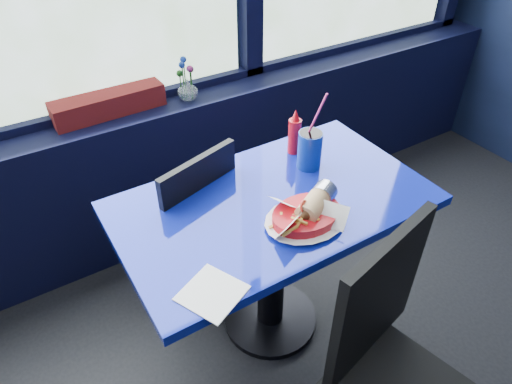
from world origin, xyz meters
The scene contains 10 objects.
window_sill centered at (0.00, 2.87, 0.40)m, with size 5.00×0.26×0.80m, color black.
near_table centered at (0.30, 2.00, 0.57)m, with size 1.20×0.70×0.75m.
chair_near_front centered at (0.28, 1.31, 0.57)m, with size 0.54×0.54×1.00m.
chair_near_back centered at (0.12, 2.33, 0.51)m, with size 0.50×0.50×0.89m.
planter_box centered at (-0.04, 2.90, 0.85)m, with size 0.52×0.13×0.10m, color maroon.
flower_vase centered at (0.34, 2.84, 0.87)m, with size 0.12×0.12×0.22m.
food_basket centered at (0.33, 1.83, 0.79)m, with size 0.29×0.28×0.10m.
ketchup_bottle centered at (0.56, 2.23, 0.84)m, with size 0.06×0.06×0.21m.
soda_cup centered at (0.55, 2.11, 0.83)m, with size 0.10×0.10×0.34m.
napkin centered at (-0.11, 1.72, 0.75)m, with size 0.17×0.17×0.00m, color white.
Camera 1 is at (-0.47, 0.89, 1.85)m, focal length 32.00 mm.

